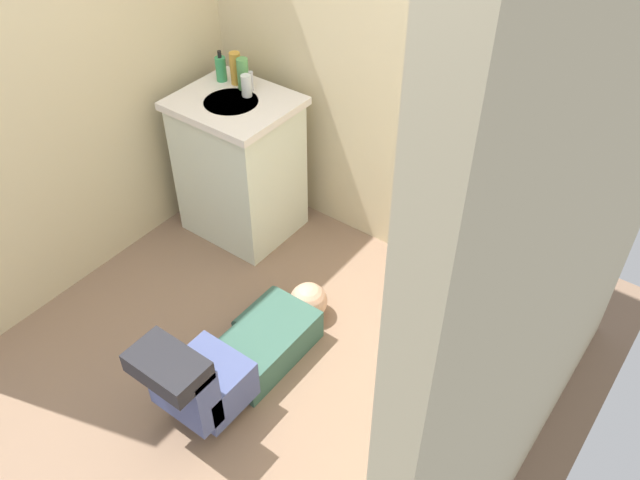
% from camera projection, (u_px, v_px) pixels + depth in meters
% --- Properties ---
extents(ground_plane, '(2.77, 3.01, 0.04)m').
position_uv_depth(ground_plane, '(271.00, 355.00, 3.18)').
color(ground_plane, '#856852').
extents(wall_back, '(2.43, 0.08, 2.40)m').
position_uv_depth(wall_back, '(404.00, 38.00, 3.01)').
color(wall_back, beige).
rests_on(wall_back, ground_plane).
extents(wall_left, '(0.08, 2.01, 2.40)m').
position_uv_depth(wall_left, '(52.00, 52.00, 2.90)').
color(wall_left, beige).
rests_on(wall_left, ground_plane).
extents(wall_right, '(0.08, 2.01, 2.40)m').
position_uv_depth(wall_right, '(571.00, 272.00, 1.85)').
color(wall_right, beige).
rests_on(wall_right, ground_plane).
extents(toilet, '(0.36, 0.46, 0.75)m').
position_uv_depth(toilet, '(495.00, 277.00, 3.03)').
color(toilet, silver).
rests_on(toilet, ground_plane).
extents(vanity_cabinet, '(0.60, 0.52, 0.82)m').
position_uv_depth(vanity_cabinet, '(240.00, 165.00, 3.61)').
color(vanity_cabinet, silver).
rests_on(vanity_cabinet, ground_plane).
extents(faucet, '(0.02, 0.02, 0.10)m').
position_uv_depth(faucet, '(251.00, 80.00, 3.40)').
color(faucet, silver).
rests_on(faucet, vanity_cabinet).
extents(person_plumber, '(0.39, 1.06, 0.52)m').
position_uv_depth(person_plumber, '(237.00, 355.00, 2.92)').
color(person_plumber, '#33594C').
rests_on(person_plumber, ground_plane).
extents(tissue_box, '(0.22, 0.11, 0.10)m').
position_uv_depth(tissue_box, '(513.00, 188.00, 2.82)').
color(tissue_box, silver).
rests_on(tissue_box, toilet).
extents(toiletry_bag, '(0.12, 0.09, 0.11)m').
position_uv_depth(toiletry_bag, '(547.00, 200.00, 2.75)').
color(toiletry_bag, '#26262D').
rests_on(toiletry_bag, toilet).
extents(soap_dispenser, '(0.06, 0.06, 0.17)m').
position_uv_depth(soap_dispenser, '(221.00, 69.00, 3.46)').
color(soap_dispenser, '#359758').
rests_on(soap_dispenser, vanity_cabinet).
extents(bottle_amber, '(0.06, 0.06, 0.17)m').
position_uv_depth(bottle_amber, '(236.00, 68.00, 3.42)').
color(bottle_amber, gold).
rests_on(bottle_amber, vanity_cabinet).
extents(bottle_green, '(0.06, 0.06, 0.17)m').
position_uv_depth(bottle_green, '(243.00, 74.00, 3.38)').
color(bottle_green, '#549751').
rests_on(bottle_green, vanity_cabinet).
extents(bottle_clear, '(0.05, 0.05, 0.11)m').
position_uv_depth(bottle_clear, '(246.00, 86.00, 3.34)').
color(bottle_clear, silver).
rests_on(bottle_clear, vanity_cabinet).
extents(paper_towel_roll, '(0.11, 0.11, 0.20)m').
position_uv_depth(paper_towel_roll, '(398.00, 328.00, 3.14)').
color(paper_towel_roll, white).
rests_on(paper_towel_roll, ground_plane).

